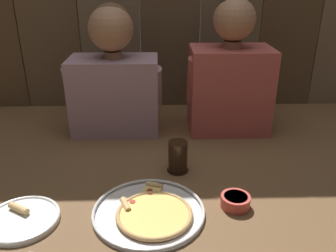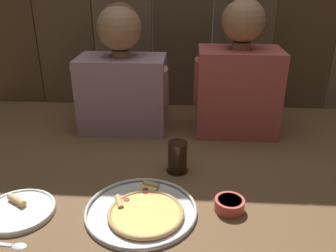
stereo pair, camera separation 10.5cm
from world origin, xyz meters
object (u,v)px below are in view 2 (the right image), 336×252
(dinner_plate, at_px, (19,210))
(drinking_glass, at_px, (178,157))
(pizza_tray, at_px, (143,211))
(dipping_bowl, at_px, (229,204))
(diner_left, at_px, (122,75))
(diner_right, at_px, (239,75))

(dinner_plate, relative_size, drinking_glass, 1.88)
(pizza_tray, bearing_deg, dipping_bowl, 7.18)
(drinking_glass, bearing_deg, dipping_bowl, -52.58)
(dinner_plate, xyz_separation_m, diner_left, (0.22, 0.67, 0.25))
(dinner_plate, xyz_separation_m, diner_right, (0.75, 0.67, 0.26))
(dipping_bowl, height_order, diner_right, diner_right)
(dinner_plate, xyz_separation_m, drinking_glass, (0.49, 0.29, 0.05))
(drinking_glass, height_order, diner_right, diner_right)
(pizza_tray, height_order, dinner_plate, dinner_plate)
(drinking_glass, relative_size, diner_left, 0.21)
(drinking_glass, bearing_deg, diner_right, 56.45)
(dipping_bowl, xyz_separation_m, diner_left, (-0.45, 0.62, 0.24))
(drinking_glass, xyz_separation_m, dipping_bowl, (0.17, -0.23, -0.04))
(pizza_tray, bearing_deg, diner_right, 61.33)
(dinner_plate, height_order, dipping_bowl, dipping_bowl)
(dipping_bowl, bearing_deg, drinking_glass, 127.42)
(pizza_tray, height_order, drinking_glass, drinking_glass)
(pizza_tray, height_order, dipping_bowl, dipping_bowl)
(pizza_tray, relative_size, dinner_plate, 1.57)
(dipping_bowl, bearing_deg, pizza_tray, -172.82)
(pizza_tray, xyz_separation_m, drinking_glass, (0.10, 0.26, 0.05))
(dinner_plate, bearing_deg, dipping_bowl, 4.97)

